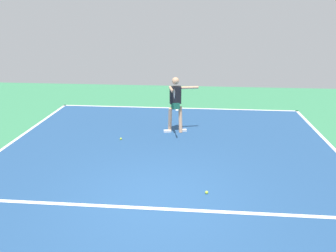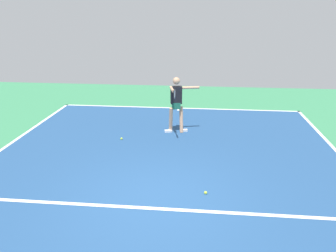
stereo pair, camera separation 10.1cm
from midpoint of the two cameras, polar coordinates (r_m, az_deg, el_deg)
ground_plane at (r=6.90m, az=-1.73°, el=-12.70°), size 21.90×21.90×0.00m
court_surface at (r=6.90m, az=-1.73°, el=-12.68°), size 9.35×13.72×0.00m
court_line_baseline_near at (r=13.15m, az=2.13°, el=3.12°), size 9.35×0.10×0.01m
court_line_service at (r=6.65m, az=-2.08°, el=-14.03°), size 7.01×0.10×0.01m
court_line_centre_mark at (r=12.96m, az=2.07°, el=2.87°), size 0.10×0.30×0.01m
tennis_player at (r=10.21m, az=1.77°, el=4.30°), size 1.07×1.25×1.77m
tennis_ball_near_player at (r=7.14m, az=6.92°, el=-11.35°), size 0.07×0.07×0.07m
tennis_ball_by_sideline at (r=9.99m, az=-7.75°, el=-2.17°), size 0.07×0.07×0.07m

